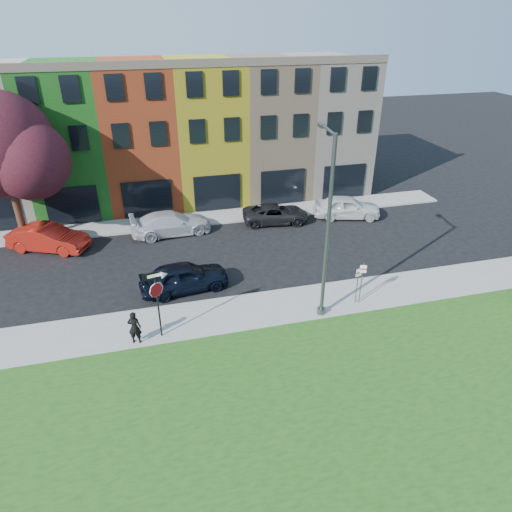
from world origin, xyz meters
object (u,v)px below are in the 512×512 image
object	(u,v)px
street_lamp	(326,230)
man	(135,327)
stop_sign	(156,292)
sedan_near	(184,277)

from	to	relation	value
street_lamp	man	bearing A→B (deg)	-172.04
stop_sign	street_lamp	distance (m)	7.98
stop_sign	street_lamp	world-z (taller)	street_lamp
man	street_lamp	bearing A→B (deg)	-165.00
sedan_near	street_lamp	distance (m)	8.20
man	street_lamp	xyz separation A→B (m)	(8.83, 0.19, 3.61)
man	sedan_near	size ratio (longest dim) A/B	0.33
stop_sign	street_lamp	xyz separation A→B (m)	(7.72, 0.01, 2.04)
stop_sign	man	distance (m)	1.94
stop_sign	man	bearing A→B (deg)	177.57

